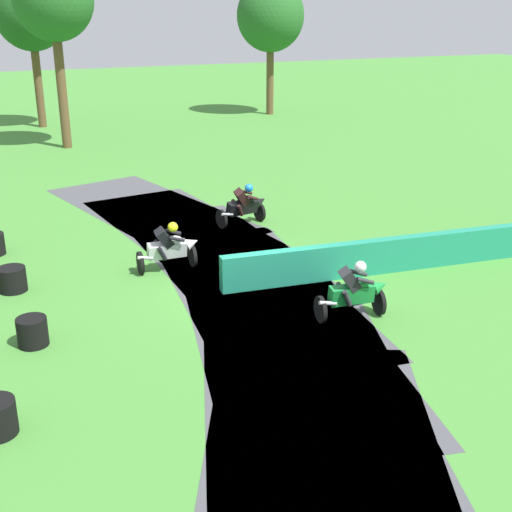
# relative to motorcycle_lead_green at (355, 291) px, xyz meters

# --- Properties ---
(ground_plane) EXTENTS (120.00, 120.00, 0.00)m
(ground_plane) POSITION_rel_motorcycle_lead_green_xyz_m (-1.31, 2.42, -0.66)
(ground_plane) COLOR #428433
(track_asphalt) EXTENTS (7.85, 24.66, 0.01)m
(track_asphalt) POSITION_rel_motorcycle_lead_green_xyz_m (-1.97, 2.47, -0.66)
(track_asphalt) COLOR #47474C
(track_asphalt) RESTS_ON ground
(safety_barrier) EXTENTS (13.00, 1.41, 0.90)m
(safety_barrier) POSITION_rel_motorcycle_lead_green_xyz_m (4.27, 1.94, -0.21)
(safety_barrier) COLOR #1E8466
(safety_barrier) RESTS_ON ground
(motorcycle_lead_green) EXTENTS (1.70, 0.83, 1.42)m
(motorcycle_lead_green) POSITION_rel_motorcycle_lead_green_xyz_m (0.00, 0.00, 0.00)
(motorcycle_lead_green) COLOR black
(motorcycle_lead_green) RESTS_ON ground
(motorcycle_chase_white) EXTENTS (1.68, 0.79, 1.43)m
(motorcycle_chase_white) POSITION_rel_motorcycle_lead_green_xyz_m (-2.95, 4.34, -0.01)
(motorcycle_chase_white) COLOR black
(motorcycle_chase_white) RESTS_ON ground
(motorcycle_trailing_black) EXTENTS (1.70, 0.99, 1.43)m
(motorcycle_trailing_black) POSITION_rel_motorcycle_lead_green_xyz_m (0.29, 7.22, -0.02)
(motorcycle_trailing_black) COLOR black
(motorcycle_trailing_black) RESTS_ON ground
(tire_stack_mid_a) EXTENTS (0.62, 0.62, 0.60)m
(tire_stack_mid_a) POSITION_rel_motorcycle_lead_green_xyz_m (-6.69, 1.45, -0.36)
(tire_stack_mid_a) COLOR black
(tire_stack_mid_a) RESTS_ON ground
(tire_stack_mid_b) EXTENTS (0.68, 0.68, 0.60)m
(tire_stack_mid_b) POSITION_rel_motorcycle_lead_green_xyz_m (-6.86, 4.54, -0.36)
(tire_stack_mid_b) COLOR black
(tire_stack_mid_b) RESTS_ON ground
(tree_far_right) EXTENTS (3.88, 3.88, 8.13)m
(tree_far_right) POSITION_rel_motorcycle_lead_green_xyz_m (-3.52, 28.12, 5.37)
(tree_far_right) COLOR brown
(tree_far_right) RESTS_ON ground
(tree_mid_rise) EXTENTS (3.62, 3.62, 8.64)m
(tree_mid_rise) POSITION_rel_motorcycle_lead_green_xyz_m (-3.09, 21.72, 6.00)
(tree_mid_rise) COLOR brown
(tree_mid_rise) RESTS_ON ground
(tree_behind_barrier) EXTENTS (4.01, 4.01, 7.90)m
(tree_behind_barrier) POSITION_rel_motorcycle_lead_green_xyz_m (10.06, 27.41, 5.09)
(tree_behind_barrier) COLOR brown
(tree_behind_barrier) RESTS_ON ground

